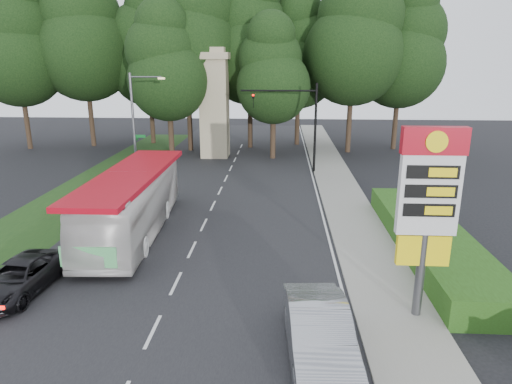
# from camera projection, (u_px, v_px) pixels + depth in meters

# --- Properties ---
(ground) EXTENTS (120.00, 120.00, 0.00)m
(ground) POSITION_uv_depth(u_px,v_px,m) (149.00, 341.00, 15.01)
(ground) COLOR black
(ground) RESTS_ON ground
(road_surface) EXTENTS (14.00, 80.00, 0.02)m
(road_surface) POSITION_uv_depth(u_px,v_px,m) (207.00, 219.00, 26.52)
(road_surface) COLOR black
(road_surface) RESTS_ON ground
(sidewalk_right) EXTENTS (3.00, 80.00, 0.12)m
(sidewalk_right) POSITION_uv_depth(u_px,v_px,m) (354.00, 221.00, 26.06)
(sidewalk_right) COLOR gray
(sidewalk_right) RESTS_ON ground
(grass_verge_left) EXTENTS (5.00, 50.00, 0.02)m
(grass_verge_left) POSITION_uv_depth(u_px,v_px,m) (89.00, 189.00, 32.78)
(grass_verge_left) COLOR #193814
(grass_verge_left) RESTS_ON ground
(hedge) EXTENTS (3.00, 14.00, 1.20)m
(hedge) POSITION_uv_depth(u_px,v_px,m) (430.00, 240.00, 21.91)
(hedge) COLOR #244813
(hedge) RESTS_ON ground
(gas_station_pylon) EXTENTS (2.10, 0.45, 6.85)m
(gas_station_pylon) POSITION_uv_depth(u_px,v_px,m) (428.00, 199.00, 15.20)
(gas_station_pylon) COLOR #59595E
(gas_station_pylon) RESTS_ON ground
(traffic_signal_mast) EXTENTS (6.10, 0.35, 7.20)m
(traffic_signal_mast) POSITION_uv_depth(u_px,v_px,m) (299.00, 115.00, 36.44)
(traffic_signal_mast) COLOR black
(traffic_signal_mast) RESTS_ON ground
(streetlight_signs) EXTENTS (2.75, 0.98, 8.00)m
(streetlight_signs) POSITION_uv_depth(u_px,v_px,m) (136.00, 120.00, 35.26)
(streetlight_signs) COLOR #59595E
(streetlight_signs) RESTS_ON ground
(monument) EXTENTS (3.00, 3.00, 10.05)m
(monument) POSITION_uv_depth(u_px,v_px,m) (214.00, 103.00, 42.48)
(monument) COLOR tan
(monument) RESTS_ON ground
(tree_far_west) EXTENTS (8.96, 8.96, 17.60)m
(tree_far_west) POSITION_uv_depth(u_px,v_px,m) (16.00, 42.00, 44.87)
(tree_far_west) COLOR #2D2116
(tree_far_west) RESTS_ON ground
(tree_west_mid) EXTENTS (9.80, 9.80, 19.25)m
(tree_west_mid) POSITION_uv_depth(u_px,v_px,m) (83.00, 32.00, 46.19)
(tree_west_mid) COLOR #2D2116
(tree_west_mid) RESTS_ON ground
(tree_west_near) EXTENTS (8.40, 8.40, 16.50)m
(tree_west_near) POSITION_uv_depth(u_px,v_px,m) (148.00, 50.00, 48.26)
(tree_west_near) COLOR #2D2116
(tree_west_near) RESTS_ON ground
(tree_center_left) EXTENTS (10.08, 10.08, 19.80)m
(tree_center_left) POSITION_uv_depth(u_px,v_px,m) (186.00, 27.00, 43.60)
(tree_center_left) COLOR #2D2116
(tree_center_left) RESTS_ON ground
(tree_center_right) EXTENTS (9.24, 9.24, 18.15)m
(tree_center_right) POSITION_uv_depth(u_px,v_px,m) (250.00, 38.00, 45.48)
(tree_center_right) COLOR #2D2116
(tree_center_right) RESTS_ON ground
(tree_east_near) EXTENTS (8.12, 8.12, 15.95)m
(tree_east_near) POSITION_uv_depth(u_px,v_px,m) (299.00, 53.00, 47.50)
(tree_east_near) COLOR #2D2116
(tree_east_near) RESTS_ON ground
(tree_east_mid) EXTENTS (9.52, 9.52, 18.70)m
(tree_east_mid) POSITION_uv_depth(u_px,v_px,m) (354.00, 33.00, 42.94)
(tree_east_mid) COLOR #2D2116
(tree_east_mid) RESTS_ON ground
(tree_far_east) EXTENTS (8.68, 8.68, 17.05)m
(tree_far_east) POSITION_uv_depth(u_px,v_px,m) (402.00, 45.00, 44.87)
(tree_far_east) COLOR #2D2116
(tree_far_east) RESTS_ON ground
(tree_monument_left) EXTENTS (7.28, 7.28, 14.30)m
(tree_monument_left) POSITION_uv_depth(u_px,v_px,m) (167.00, 63.00, 40.74)
(tree_monument_left) COLOR #2D2116
(tree_monument_left) RESTS_ON ground
(tree_monument_right) EXTENTS (6.72, 6.72, 13.20)m
(tree_monument_right) POSITION_uv_depth(u_px,v_px,m) (274.00, 71.00, 40.91)
(tree_monument_right) COLOR #2D2116
(tree_monument_right) RESTS_ON ground
(transit_bus) EXTENTS (3.47, 12.07, 3.32)m
(transit_bus) POSITION_uv_depth(u_px,v_px,m) (133.00, 203.00, 23.99)
(transit_bus) COLOR silver
(transit_bus) RESTS_ON ground
(sedan_silver) EXTENTS (2.21, 5.42, 1.75)m
(sedan_silver) POSITION_uv_depth(u_px,v_px,m) (319.00, 334.00, 13.87)
(sedan_silver) COLOR #97999E
(sedan_silver) RESTS_ON ground
(suv_charcoal) EXTENTS (2.53, 4.85, 1.30)m
(suv_charcoal) POSITION_uv_depth(u_px,v_px,m) (19.00, 277.00, 17.99)
(suv_charcoal) COLOR black
(suv_charcoal) RESTS_ON ground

